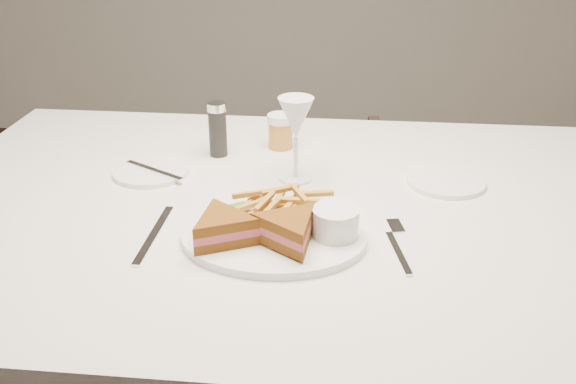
# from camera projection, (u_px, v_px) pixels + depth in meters

# --- Properties ---
(table) EXTENTS (1.57, 1.12, 0.75)m
(table) POSITION_uv_depth(u_px,v_px,m) (288.00, 357.00, 1.40)
(table) COLOR silver
(table) RESTS_ON ground
(chair_far) EXTENTS (0.59, 0.55, 0.59)m
(chair_far) POSITION_uv_depth(u_px,v_px,m) (304.00, 203.00, 2.24)
(chair_far) COLOR #44352A
(chair_far) RESTS_ON ground
(table_setting) EXTENTS (0.77, 0.66, 0.18)m
(table_setting) POSITION_uv_depth(u_px,v_px,m) (277.00, 198.00, 1.17)
(table_setting) COLOR white
(table_setting) RESTS_ON table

